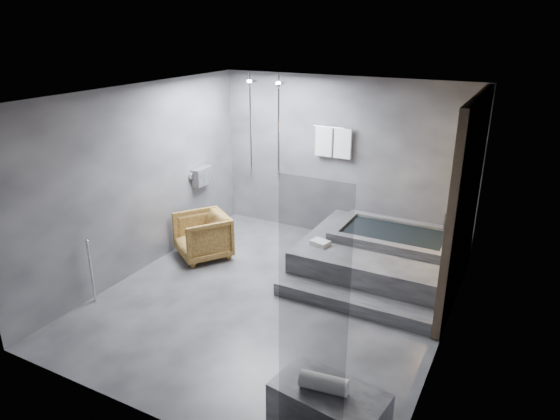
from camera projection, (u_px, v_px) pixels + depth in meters
The scene contains 7 objects.
room at pixel (309, 179), 6.36m from camera, with size 5.00×5.04×2.82m.
tub_deck at pixel (379, 257), 7.60m from camera, with size 2.20×2.00×0.50m, color #343437.
tub_step at pixel (352, 302), 6.68m from camera, with size 2.20×0.36×0.18m, color #343437.
concrete_bench at pixel (329, 410), 4.63m from camera, with size 1.03×0.57×0.47m, color #363639.
driftwood_chair at pixel (203, 236), 8.07m from camera, with size 0.78×0.80×0.73m, color #4E3413.
rolled_towel at pixel (324, 383), 4.52m from camera, with size 0.16×0.16×0.44m, color white.
deck_towel at pixel (320, 243), 7.41m from camera, with size 0.26×0.19×0.07m, color silver.
Camera 1 is at (2.89, -5.33, 3.61)m, focal length 32.00 mm.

